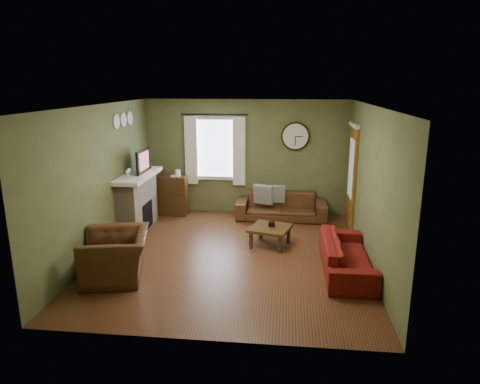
# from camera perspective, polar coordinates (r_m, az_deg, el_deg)

# --- Properties ---
(floor) EXTENTS (4.60, 5.20, 0.00)m
(floor) POSITION_cam_1_polar(r_m,az_deg,el_deg) (7.65, -1.08, -8.37)
(floor) COLOR #55301B
(floor) RESTS_ON ground
(ceiling) EXTENTS (4.60, 5.20, 0.00)m
(ceiling) POSITION_cam_1_polar(r_m,az_deg,el_deg) (7.06, -1.18, 11.47)
(ceiling) COLOR white
(ceiling) RESTS_ON ground
(wall_left) EXTENTS (0.00, 5.20, 2.60)m
(wall_left) POSITION_cam_1_polar(r_m,az_deg,el_deg) (7.87, -17.99, 1.51)
(wall_left) COLOR #5C663A
(wall_left) RESTS_ON ground
(wall_right) EXTENTS (0.00, 5.20, 2.60)m
(wall_right) POSITION_cam_1_polar(r_m,az_deg,el_deg) (7.32, 17.03, 0.65)
(wall_right) COLOR #5C663A
(wall_right) RESTS_ON ground
(wall_back) EXTENTS (4.60, 0.00, 2.60)m
(wall_back) POSITION_cam_1_polar(r_m,az_deg,el_deg) (9.78, 0.82, 4.64)
(wall_back) COLOR #5C663A
(wall_back) RESTS_ON ground
(wall_front) EXTENTS (4.60, 0.00, 2.60)m
(wall_front) POSITION_cam_1_polar(r_m,az_deg,el_deg) (4.78, -5.14, -6.01)
(wall_front) COLOR #5C663A
(wall_front) RESTS_ON ground
(fireplace) EXTENTS (0.40, 1.40, 1.10)m
(fireplace) POSITION_cam_1_polar(r_m,az_deg,el_deg) (9.01, -13.52, -1.51)
(fireplace) COLOR tan
(fireplace) RESTS_ON floor
(firebox) EXTENTS (0.04, 0.60, 0.55)m
(firebox) POSITION_cam_1_polar(r_m,az_deg,el_deg) (9.02, -12.29, -3.08)
(firebox) COLOR black
(firebox) RESTS_ON fireplace
(mantel) EXTENTS (0.58, 1.60, 0.08)m
(mantel) POSITION_cam_1_polar(r_m,az_deg,el_deg) (8.86, -13.56, 2.15)
(mantel) COLOR white
(mantel) RESTS_ON fireplace
(tv) EXTENTS (0.08, 0.60, 0.35)m
(tv) POSITION_cam_1_polar(r_m,az_deg,el_deg) (8.95, -13.20, 3.69)
(tv) COLOR black
(tv) RESTS_ON mantel
(tv_screen) EXTENTS (0.02, 0.62, 0.36)m
(tv_screen) POSITION_cam_1_polar(r_m,az_deg,el_deg) (8.91, -12.73, 4.04)
(tv_screen) COLOR #994C3F
(tv_screen) RESTS_ON mantel
(medallion_left) EXTENTS (0.28, 0.28, 0.03)m
(medallion_left) POSITION_cam_1_polar(r_m,az_deg,el_deg) (8.45, -16.16, 9.03)
(medallion_left) COLOR white
(medallion_left) RESTS_ON wall_left
(medallion_mid) EXTENTS (0.28, 0.28, 0.03)m
(medallion_mid) POSITION_cam_1_polar(r_m,az_deg,el_deg) (8.77, -15.30, 9.27)
(medallion_mid) COLOR white
(medallion_mid) RESTS_ON wall_left
(medallion_right) EXTENTS (0.28, 0.28, 0.03)m
(medallion_right) POSITION_cam_1_polar(r_m,az_deg,el_deg) (9.10, -14.50, 9.49)
(medallion_right) COLOR white
(medallion_right) RESTS_ON wall_left
(window_pane) EXTENTS (1.00, 0.02, 1.30)m
(window_pane) POSITION_cam_1_polar(r_m,az_deg,el_deg) (9.81, -3.28, 5.84)
(window_pane) COLOR silver
(window_pane) RESTS_ON wall_back
(curtain_rod) EXTENTS (0.03, 0.03, 1.50)m
(curtain_rod) POSITION_cam_1_polar(r_m,az_deg,el_deg) (9.63, -3.44, 10.29)
(curtain_rod) COLOR black
(curtain_rod) RESTS_ON wall_back
(curtain_left) EXTENTS (0.28, 0.04, 1.55)m
(curtain_left) POSITION_cam_1_polar(r_m,az_deg,el_deg) (9.83, -6.55, 5.49)
(curtain_left) COLOR white
(curtain_left) RESTS_ON wall_back
(curtain_right) EXTENTS (0.28, 0.04, 1.55)m
(curtain_right) POSITION_cam_1_polar(r_m,az_deg,el_deg) (9.65, -0.13, 5.42)
(curtain_right) COLOR white
(curtain_right) RESTS_ON wall_back
(wall_clock) EXTENTS (0.64, 0.06, 0.64)m
(wall_clock) POSITION_cam_1_polar(r_m,az_deg,el_deg) (9.61, 7.40, 7.37)
(wall_clock) COLOR white
(wall_clock) RESTS_ON wall_back
(door) EXTENTS (0.05, 0.90, 2.10)m
(door) POSITION_cam_1_polar(r_m,az_deg,el_deg) (9.15, 14.67, 1.89)
(door) COLOR brown
(door) RESTS_ON floor
(bookshelf) EXTENTS (0.76, 0.32, 0.90)m
(bookshelf) POSITION_cam_1_polar(r_m,az_deg,el_deg) (9.87, -9.25, -0.49)
(bookshelf) COLOR #3A250F
(bookshelf) RESTS_ON floor
(book) EXTENTS (0.21, 0.25, 0.02)m
(book) POSITION_cam_1_polar(r_m,az_deg,el_deg) (9.73, -9.27, 2.37)
(book) COLOR #432C15
(book) RESTS_ON bookshelf
(sofa_brown) EXTENTS (1.98, 0.77, 0.58)m
(sofa_brown) POSITION_cam_1_polar(r_m,az_deg,el_deg) (9.57, 5.51, -1.86)
(sofa_brown) COLOR #492B17
(sofa_brown) RESTS_ON floor
(pillow_left) EXTENTS (0.38, 0.12, 0.38)m
(pillow_left) POSITION_cam_1_polar(r_m,az_deg,el_deg) (9.54, 4.88, -0.27)
(pillow_left) COLOR gray
(pillow_left) RESTS_ON sofa_brown
(pillow_right) EXTENTS (0.44, 0.26, 0.42)m
(pillow_right) POSITION_cam_1_polar(r_m,az_deg,el_deg) (9.49, 3.12, -0.31)
(pillow_right) COLOR gray
(pillow_right) RESTS_ON sofa_brown
(sofa_red) EXTENTS (0.73, 1.88, 0.55)m
(sofa_red) POSITION_cam_1_polar(r_m,az_deg,el_deg) (7.14, 14.00, -8.17)
(sofa_red) COLOR maroon
(sofa_red) RESTS_ON floor
(armchair) EXTENTS (1.22, 1.32, 0.72)m
(armchair) POSITION_cam_1_polar(r_m,az_deg,el_deg) (6.96, -16.20, -8.15)
(armchair) COLOR #492B17
(armchair) RESTS_ON floor
(coffee_table) EXTENTS (0.85, 0.85, 0.37)m
(coffee_table) POSITION_cam_1_polar(r_m,az_deg,el_deg) (8.02, 4.03, -5.89)
(coffee_table) COLOR #432C15
(coffee_table) RESTS_ON floor
(tissue_box) EXTENTS (0.12, 0.12, 0.09)m
(tissue_box) POSITION_cam_1_polar(r_m,az_deg,el_deg) (7.97, 4.24, -4.37)
(tissue_box) COLOR black
(tissue_box) RESTS_ON coffee_table
(wine_glass_a) EXTENTS (0.06, 0.06, 0.18)m
(wine_glass_a) POSITION_cam_1_polar(r_m,az_deg,el_deg) (8.32, -14.75, 2.22)
(wine_glass_a) COLOR white
(wine_glass_a) RESTS_ON mantel
(wine_glass_b) EXTENTS (0.07, 0.07, 0.20)m
(wine_glass_b) POSITION_cam_1_polar(r_m,az_deg,el_deg) (8.39, -14.55, 2.40)
(wine_glass_b) COLOR white
(wine_glass_b) RESTS_ON mantel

